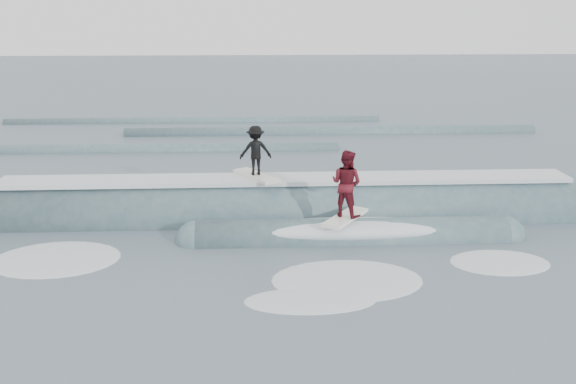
{
  "coord_description": "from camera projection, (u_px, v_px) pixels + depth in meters",
  "views": [
    {
      "loc": [
        -0.93,
        -15.79,
        6.42
      ],
      "look_at": [
        0.0,
        2.83,
        1.1
      ],
      "focal_mm": 40.0,
      "sensor_mm": 36.0,
      "label": 1
    }
  ],
  "objects": [
    {
      "name": "ground",
      "position": [
        293.0,
        261.0,
        16.97
      ],
      "size": [
        160.0,
        160.0,
        0.0
      ],
      "primitive_type": "plane",
      "color": "#3E4F5B",
      "rests_on": "ground"
    },
    {
      "name": "whitewater",
      "position": [
        272.0,
        274.0,
        16.14
      ],
      "size": [
        14.43,
        4.8,
        0.1
      ],
      "color": "silver",
      "rests_on": "ground"
    },
    {
      "name": "breaking_wave",
      "position": [
        296.0,
        218.0,
        20.33
      ],
      "size": [
        20.6,
        4.02,
        2.48
      ],
      "color": "#395760",
      "rests_on": "ground"
    },
    {
      "name": "surfer_black",
      "position": [
        256.0,
        153.0,
        20.03
      ],
      "size": [
        1.5,
        2.0,
        1.65
      ],
      "color": "silver",
      "rests_on": "ground"
    },
    {
      "name": "far_swells",
      "position": [
        228.0,
        136.0,
        33.81
      ],
      "size": [
        33.15,
        8.65,
        0.8
      ],
      "color": "#395760",
      "rests_on": "ground"
    },
    {
      "name": "surfer_red",
      "position": [
        346.0,
        186.0,
        18.18
      ],
      "size": [
        1.56,
        1.97,
        2.02
      ],
      "color": "white",
      "rests_on": "ground"
    }
  ]
}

